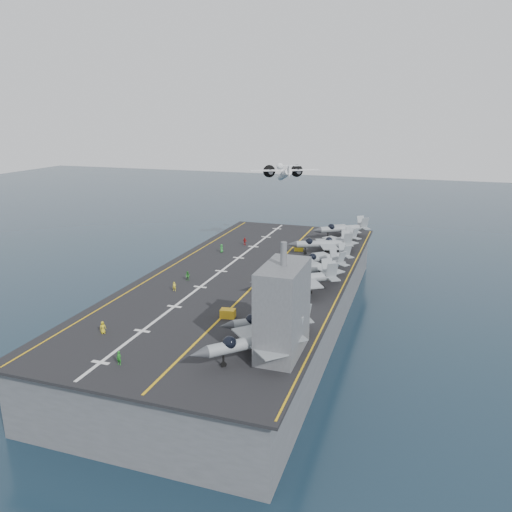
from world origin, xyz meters
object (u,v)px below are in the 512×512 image
(fighter_jet_0, at_px, (254,341))
(tow_cart_a, at_px, (228,313))
(island_superstructure, at_px, (283,299))
(transport_plane, at_px, (284,174))

(fighter_jet_0, xyz_separation_m, tow_cart_a, (-8.17, 11.63, -1.94))
(island_superstructure, xyz_separation_m, tow_cart_a, (-11.07, 8.57, -6.82))
(island_superstructure, bearing_deg, fighter_jet_0, -133.45)
(island_superstructure, relative_size, fighter_jet_0, 0.84)
(tow_cart_a, xyz_separation_m, transport_plane, (-12.37, 77.16, 12.23))
(tow_cart_a, bearing_deg, fighter_jet_0, -54.90)
(island_superstructure, relative_size, tow_cart_a, 6.19)
(island_superstructure, height_order, fighter_jet_0, island_superstructure)
(island_superstructure, relative_size, transport_plane, 0.61)
(island_superstructure, distance_m, fighter_jet_0, 6.44)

